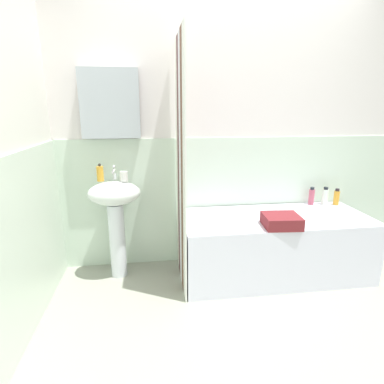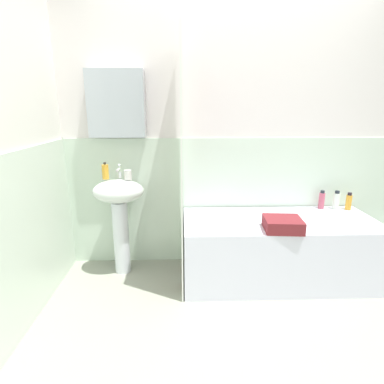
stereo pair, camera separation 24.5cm
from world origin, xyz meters
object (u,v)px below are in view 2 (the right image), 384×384
sink (119,206)px  toothbrush_cup (128,175)px  bathtub (277,249)px  conditioner_bottle (336,200)px  body_wash_bottle (322,200)px  shampoo_bottle (349,202)px  soap_dispenser (105,172)px  towel_folded (283,224)px

sink → toothbrush_cup: size_ratio=10.46×
bathtub → conditioner_bottle: 0.75m
conditioner_bottle → body_wash_bottle: 0.13m
sink → body_wash_bottle: sink is taller
toothbrush_cup → bathtub: 1.45m
shampoo_bottle → soap_dispenser: bearing=-178.8°
shampoo_bottle → conditioner_bottle: (-0.11, 0.02, 0.01)m
bathtub → shampoo_bottle: shampoo_bottle is taller
conditioner_bottle → body_wash_bottle: same height
soap_dispenser → toothbrush_cup: soap_dispenser is taller
body_wash_bottle → towel_folded: body_wash_bottle is taller
conditioner_bottle → towel_folded: 0.83m
body_wash_bottle → bathtub: bearing=-149.1°
sink → shampoo_bottle: 2.10m
toothbrush_cup → conditioner_bottle: size_ratio=0.47×
bathtub → soap_dispenser: bearing=172.5°
towel_folded → soap_dispenser: bearing=163.4°
towel_folded → shampoo_bottle: bearing=31.9°
bathtub → towel_folded: (-0.05, -0.23, 0.32)m
soap_dispenser → towel_folded: size_ratio=0.54×
towel_folded → conditioner_bottle: bearing=37.1°
soap_dispenser → shampoo_bottle: bearing=1.2°
bathtub → shampoo_bottle: bearing=18.9°
toothbrush_cup → bathtub: (1.29, -0.17, -0.63)m
bathtub → body_wash_bottle: bearing=30.9°
body_wash_bottle → toothbrush_cup: bearing=-176.2°
sink → conditioner_bottle: bearing=3.2°
sink → shampoo_bottle: size_ratio=5.33×
sink → body_wash_bottle: 1.86m
soap_dispenser → bathtub: (1.49, -0.20, -0.66)m
soap_dispenser → toothbrush_cup: (0.20, -0.03, -0.02)m
toothbrush_cup → soap_dispenser: bearing=172.1°
conditioner_bottle → body_wash_bottle: size_ratio=1.00×
conditioner_bottle → bathtub: bearing=-156.3°
conditioner_bottle → body_wash_bottle: bearing=171.8°
body_wash_bottle → towel_folded: 0.74m
body_wash_bottle → sink: bearing=-176.0°
toothbrush_cup → body_wash_bottle: bearing=3.8°
shampoo_bottle → body_wash_bottle: (-0.24, 0.04, 0.01)m
bathtub → shampoo_bottle: size_ratio=10.03×
bathtub → conditioner_bottle: size_ratio=9.29×
toothbrush_cup → conditioner_bottle: 1.92m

